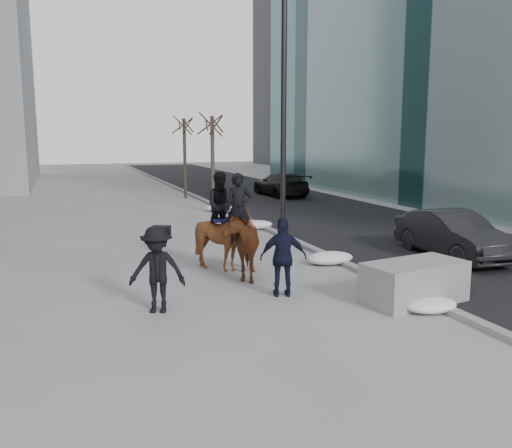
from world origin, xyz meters
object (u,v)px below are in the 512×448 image
object	(u,v)px
car_near	(453,234)
mounted_right	(223,231)
mounted_left	(240,239)
planter	(414,282)

from	to	relation	value
car_near	mounted_right	bearing A→B (deg)	176.35
car_near	mounted_left	world-z (taller)	mounted_left
mounted_right	car_near	bearing A→B (deg)	-7.04
planter	car_near	bearing A→B (deg)	41.44
planter	mounted_right	world-z (taller)	mounted_right
planter	car_near	size ratio (longest dim) A/B	0.53
planter	mounted_right	size ratio (longest dim) A/B	0.85
planter	car_near	xyz separation A→B (m)	(3.67, 3.24, 0.24)
planter	mounted_left	xyz separation A→B (m)	(-2.82, 3.27, 0.53)
mounted_right	planter	bearing A→B (deg)	-53.29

